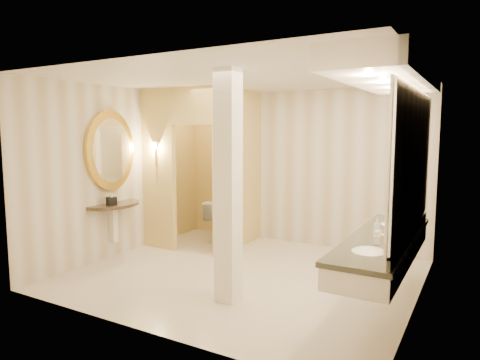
# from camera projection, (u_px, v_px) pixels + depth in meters

# --- Properties ---
(floor) EXTENTS (4.50, 4.50, 0.00)m
(floor) POSITION_uv_depth(u_px,v_px,m) (243.00, 274.00, 6.01)
(floor) COLOR beige
(floor) RESTS_ON ground
(ceiling) EXTENTS (4.50, 4.50, 0.00)m
(ceiling) POSITION_uv_depth(u_px,v_px,m) (244.00, 78.00, 5.70)
(ceiling) COLOR silver
(ceiling) RESTS_ON wall_back
(wall_back) EXTENTS (4.50, 0.02, 2.70)m
(wall_back) POSITION_uv_depth(u_px,v_px,m) (299.00, 168.00, 7.58)
(wall_back) COLOR beige
(wall_back) RESTS_ON floor
(wall_front) EXTENTS (4.50, 0.02, 2.70)m
(wall_front) POSITION_uv_depth(u_px,v_px,m) (143.00, 199.00, 4.13)
(wall_front) COLOR beige
(wall_front) RESTS_ON floor
(wall_left) EXTENTS (0.02, 4.00, 2.70)m
(wall_left) POSITION_uv_depth(u_px,v_px,m) (123.00, 171.00, 6.96)
(wall_left) COLOR beige
(wall_left) RESTS_ON floor
(wall_right) EXTENTS (0.02, 4.00, 2.70)m
(wall_right) POSITION_uv_depth(u_px,v_px,m) (420.00, 190.00, 4.74)
(wall_right) COLOR beige
(wall_right) RESTS_ON floor
(toilet_closet) EXTENTS (1.50, 1.55, 2.70)m
(toilet_closet) POSITION_uv_depth(u_px,v_px,m) (213.00, 167.00, 7.24)
(toilet_closet) COLOR #F0D87D
(toilet_closet) RESTS_ON floor
(wall_sconce) EXTENTS (0.14, 0.14, 0.42)m
(wall_sconce) POSITION_uv_depth(u_px,v_px,m) (156.00, 147.00, 7.13)
(wall_sconce) COLOR #C28D3E
(wall_sconce) RESTS_ON toilet_closet
(vanity) EXTENTS (0.75, 2.64, 2.09)m
(vanity) POSITION_uv_depth(u_px,v_px,m) (389.00, 167.00, 4.50)
(vanity) COLOR white
(vanity) RESTS_ON floor
(console_shelf) EXTENTS (0.96, 0.96, 1.93)m
(console_shelf) POSITION_uv_depth(u_px,v_px,m) (111.00, 173.00, 6.68)
(console_shelf) COLOR black
(console_shelf) RESTS_ON floor
(pillar) EXTENTS (0.25, 0.25, 2.70)m
(pillar) POSITION_uv_depth(u_px,v_px,m) (228.00, 188.00, 4.93)
(pillar) COLOR white
(pillar) RESTS_ON floor
(tissue_box) EXTENTS (0.15, 0.15, 0.12)m
(tissue_box) POSITION_uv_depth(u_px,v_px,m) (111.00, 201.00, 6.52)
(tissue_box) COLOR black
(tissue_box) RESTS_ON console_shelf
(toilet) EXTENTS (0.54, 0.79, 0.75)m
(toilet) POSITION_uv_depth(u_px,v_px,m) (220.00, 219.00, 7.90)
(toilet) COLOR white
(toilet) RESTS_ON floor
(soap_bottle_a) EXTENTS (0.07, 0.07, 0.13)m
(soap_bottle_a) POSITION_uv_depth(u_px,v_px,m) (377.00, 238.00, 4.27)
(soap_bottle_a) COLOR beige
(soap_bottle_a) RESTS_ON vanity
(soap_bottle_b) EXTENTS (0.09, 0.09, 0.11)m
(soap_bottle_b) POSITION_uv_depth(u_px,v_px,m) (378.00, 231.00, 4.59)
(soap_bottle_b) COLOR silver
(soap_bottle_b) RESTS_ON vanity
(soap_bottle_c) EXTENTS (0.09, 0.09, 0.18)m
(soap_bottle_c) POSITION_uv_depth(u_px,v_px,m) (377.00, 227.00, 4.63)
(soap_bottle_c) COLOR #C6B28C
(soap_bottle_c) RESTS_ON vanity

